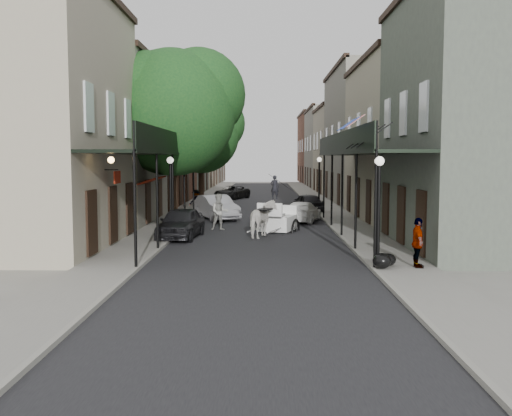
{
  "coord_description": "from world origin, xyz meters",
  "views": [
    {
      "loc": [
        0.26,
        -20.84,
        3.76
      ],
      "look_at": [
        -0.04,
        3.88,
        1.6
      ],
      "focal_mm": 40.0,
      "sensor_mm": 36.0,
      "label": 1
    }
  ],
  "objects_px": {
    "lamppost_right_near": "(379,210)",
    "pedestrian_sidewalk_right": "(418,243)",
    "lamppost_left": "(171,195)",
    "car_right_near": "(302,212)",
    "carriage": "(280,209)",
    "car_right_far": "(307,203)",
    "tree_near": "(180,108)",
    "car_left_near": "(181,223)",
    "horse": "(263,219)",
    "tree_far": "(206,132)",
    "lamppost_right_far": "(319,183)",
    "pedestrian_sidewalk_left": "(196,201)",
    "car_left_mid": "(216,207)",
    "pedestrian_walking": "(220,212)",
    "car_left_far": "(232,192)"
  },
  "relations": [
    {
      "from": "tree_far",
      "to": "pedestrian_sidewalk_left",
      "type": "xyz_separation_m",
      "value": [
        0.01,
        -6.9,
        -4.95
      ]
    },
    {
      "from": "tree_near",
      "to": "car_right_far",
      "type": "bearing_deg",
      "value": 49.37
    },
    {
      "from": "carriage",
      "to": "car_left_near",
      "type": "distance_m",
      "value": 5.56
    },
    {
      "from": "tree_far",
      "to": "horse",
      "type": "xyz_separation_m",
      "value": [
        4.53,
        -18.18,
        -4.96
      ]
    },
    {
      "from": "tree_far",
      "to": "lamppost_right_far",
      "type": "height_order",
      "value": "tree_far"
    },
    {
      "from": "horse",
      "to": "car_right_far",
      "type": "height_order",
      "value": "horse"
    },
    {
      "from": "horse",
      "to": "pedestrian_sidewalk_right",
      "type": "height_order",
      "value": "pedestrian_sidewalk_right"
    },
    {
      "from": "carriage",
      "to": "car_right_far",
      "type": "height_order",
      "value": "carriage"
    },
    {
      "from": "car_left_near",
      "to": "car_left_mid",
      "type": "bearing_deg",
      "value": 88.49
    },
    {
      "from": "pedestrian_walking",
      "to": "car_left_far",
      "type": "xyz_separation_m",
      "value": [
        -0.6,
        22.93,
        -0.34
      ]
    },
    {
      "from": "car_right_near",
      "to": "carriage",
      "type": "bearing_deg",
      "value": 85.64
    },
    {
      "from": "car_left_mid",
      "to": "car_right_near",
      "type": "xyz_separation_m",
      "value": [
        5.2,
        -1.36,
        -0.14
      ]
    },
    {
      "from": "lamppost_left",
      "to": "carriage",
      "type": "xyz_separation_m",
      "value": [
        5.28,
        2.59,
        -0.91
      ]
    },
    {
      "from": "lamppost_left",
      "to": "car_left_mid",
      "type": "xyz_separation_m",
      "value": [
        1.5,
        8.0,
        -1.3
      ]
    },
    {
      "from": "tree_far",
      "to": "lamppost_right_near",
      "type": "xyz_separation_m",
      "value": [
        8.35,
        -26.18,
        -3.79
      ]
    },
    {
      "from": "pedestrian_walking",
      "to": "pedestrian_sidewalk_left",
      "type": "bearing_deg",
      "value": 92.73
    },
    {
      "from": "lamppost_left",
      "to": "pedestrian_sidewalk_left",
      "type": "relative_size",
      "value": 2.42
    },
    {
      "from": "horse",
      "to": "car_left_mid",
      "type": "relative_size",
      "value": 0.46
    },
    {
      "from": "lamppost_left",
      "to": "pedestrian_walking",
      "type": "height_order",
      "value": "lamppost_left"
    },
    {
      "from": "pedestrian_sidewalk_right",
      "to": "pedestrian_sidewalk_left",
      "type": "bearing_deg",
      "value": 28.96
    },
    {
      "from": "car_left_near",
      "to": "car_left_mid",
      "type": "xyz_separation_m",
      "value": [
        1.0,
        8.23,
        0.03
      ]
    },
    {
      "from": "tree_near",
      "to": "carriage",
      "type": "bearing_deg",
      "value": -16.45
    },
    {
      "from": "horse",
      "to": "car_right_far",
      "type": "bearing_deg",
      "value": -84.35
    },
    {
      "from": "pedestrian_walking",
      "to": "lamppost_right_far",
      "type": "bearing_deg",
      "value": 44.56
    },
    {
      "from": "tree_far",
      "to": "car_left_far",
      "type": "relative_size",
      "value": 1.95
    },
    {
      "from": "tree_far",
      "to": "pedestrian_walking",
      "type": "relative_size",
      "value": 4.5
    },
    {
      "from": "tree_near",
      "to": "car_left_near",
      "type": "relative_size",
      "value": 2.26
    },
    {
      "from": "horse",
      "to": "pedestrian_sidewalk_right",
      "type": "xyz_separation_m",
      "value": [
        5.14,
        -8.0,
        0.08
      ]
    },
    {
      "from": "lamppost_left",
      "to": "car_right_near",
      "type": "bearing_deg",
      "value": 44.72
    },
    {
      "from": "lamppost_right_near",
      "to": "pedestrian_sidewalk_right",
      "type": "xyz_separation_m",
      "value": [
        1.33,
        0.0,
        -1.09
      ]
    },
    {
      "from": "tree_near",
      "to": "carriage",
      "type": "distance_m",
      "value": 7.74
    },
    {
      "from": "lamppost_left",
      "to": "pedestrian_walking",
      "type": "bearing_deg",
      "value": 52.84
    },
    {
      "from": "tree_near",
      "to": "car_left_near",
      "type": "height_order",
      "value": "tree_near"
    },
    {
      "from": "car_right_far",
      "to": "car_right_near",
      "type": "bearing_deg",
      "value": 70.71
    },
    {
      "from": "lamppost_right_near",
      "to": "car_left_near",
      "type": "height_order",
      "value": "lamppost_right_near"
    },
    {
      "from": "tree_far",
      "to": "lamppost_left",
      "type": "bearing_deg",
      "value": -89.54
    },
    {
      "from": "pedestrian_walking",
      "to": "car_left_mid",
      "type": "bearing_deg",
      "value": 84.56
    },
    {
      "from": "lamppost_right_near",
      "to": "carriage",
      "type": "bearing_deg",
      "value": 105.44
    },
    {
      "from": "tree_far",
      "to": "pedestrian_walking",
      "type": "distance_m",
      "value": 16.32
    },
    {
      "from": "lamppost_right_far",
      "to": "pedestrian_walking",
      "type": "relative_size",
      "value": 1.94
    },
    {
      "from": "pedestrian_walking",
      "to": "car_left_mid",
      "type": "xyz_separation_m",
      "value": [
        -0.6,
        5.23,
        -0.21
      ]
    },
    {
      "from": "car_left_near",
      "to": "car_right_near",
      "type": "relative_size",
      "value": 1.01
    },
    {
      "from": "lamppost_right_near",
      "to": "lamppost_left",
      "type": "xyz_separation_m",
      "value": [
        -8.2,
        8.0,
        0.0
      ]
    },
    {
      "from": "lamppost_right_far",
      "to": "pedestrian_sidewalk_right",
      "type": "xyz_separation_m",
      "value": [
        1.33,
        -20.0,
        -1.09
      ]
    },
    {
      "from": "lamppost_right_near",
      "to": "car_right_near",
      "type": "xyz_separation_m",
      "value": [
        -1.5,
        14.64,
        -1.44
      ]
    },
    {
      "from": "tree_near",
      "to": "pedestrian_sidewalk_right",
      "type": "relative_size",
      "value": 5.75
    },
    {
      "from": "car_right_near",
      "to": "car_right_far",
      "type": "xyz_separation_m",
      "value": [
        0.77,
        6.36,
        0.05
      ]
    },
    {
      "from": "lamppost_left",
      "to": "pedestrian_walking",
      "type": "xyz_separation_m",
      "value": [
        2.1,
        2.77,
        -1.09
      ]
    },
    {
      "from": "lamppost_right_near",
      "to": "lamppost_right_far",
      "type": "height_order",
      "value": "same"
    },
    {
      "from": "pedestrian_sidewalk_left",
      "to": "car_left_near",
      "type": "relative_size",
      "value": 0.36
    }
  ]
}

